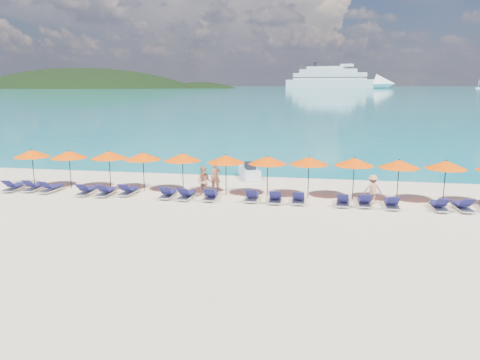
# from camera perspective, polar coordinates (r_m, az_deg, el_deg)

# --- Properties ---
(ground) EXTENTS (1400.00, 1400.00, 0.00)m
(ground) POSITION_cam_1_polar(r_m,az_deg,el_deg) (21.33, -1.42, -4.77)
(ground) COLOR beige
(sea) EXTENTS (1600.00, 1300.00, 0.01)m
(sea) POSITION_cam_1_polar(r_m,az_deg,el_deg) (680.08, 9.95, 11.02)
(sea) COLOR #1FA9B2
(sea) RESTS_ON ground
(headland_main) EXTENTS (374.00, 242.00, 126.50)m
(headland_main) POSITION_cam_1_polar(r_m,az_deg,el_deg) (638.80, -18.50, 7.15)
(headland_main) COLOR black
(headland_main) RESTS_ON ground
(headland_small) EXTENTS (162.00, 126.00, 85.50)m
(headland_small) POSITION_cam_1_polar(r_m,az_deg,el_deg) (601.57, -4.80, 7.75)
(headland_small) COLOR black
(headland_small) RESTS_ON ground
(cruise_ship) EXTENTS (140.05, 73.82, 39.50)m
(cruise_ship) POSITION_cam_1_polar(r_m,az_deg,el_deg) (626.17, 12.07, 11.84)
(cruise_ship) COLOR white
(cruise_ship) RESTS_ON ground
(sailboat_near) EXTENTS (5.54, 1.85, 10.15)m
(sailboat_near) POSITION_cam_1_polar(r_m,az_deg,el_deg) (603.97, 27.05, 9.98)
(sailboat_near) COLOR white
(sailboat_near) RESTS_ON ground
(jetski) EXTENTS (1.87, 2.86, 0.96)m
(jetski) POSITION_cam_1_polar(r_m,az_deg,el_deg) (30.46, 1.15, 1.00)
(jetski) COLOR white
(jetski) RESTS_ON ground
(beachgoer_a) EXTENTS (0.69, 0.58, 1.62)m
(beachgoer_a) POSITION_cam_1_polar(r_m,az_deg,el_deg) (26.64, -2.98, 0.35)
(beachgoer_a) COLOR tan
(beachgoer_a) RESTS_ON ground
(beachgoer_b) EXTENTS (0.86, 0.55, 1.68)m
(beachgoer_b) POSITION_cam_1_polar(r_m,az_deg,el_deg) (25.34, -4.41, -0.19)
(beachgoer_b) COLOR tan
(beachgoer_b) RESTS_ON ground
(beachgoer_c) EXTENTS (1.02, 0.57, 1.50)m
(beachgoer_c) POSITION_cam_1_polar(r_m,az_deg,el_deg) (24.80, 15.86, -1.09)
(beachgoer_c) COLOR tan
(beachgoer_c) RESTS_ON ground
(umbrella_0) EXTENTS (2.10, 2.10, 2.28)m
(umbrella_0) POSITION_cam_1_polar(r_m,az_deg,el_deg) (30.04, -24.04, 2.97)
(umbrella_0) COLOR black
(umbrella_0) RESTS_ON ground
(umbrella_1) EXTENTS (2.10, 2.10, 2.28)m
(umbrella_1) POSITION_cam_1_polar(r_m,az_deg,el_deg) (28.81, -20.13, 2.94)
(umbrella_1) COLOR black
(umbrella_1) RESTS_ON ground
(umbrella_2) EXTENTS (2.10, 2.10, 2.28)m
(umbrella_2) POSITION_cam_1_polar(r_m,az_deg,el_deg) (27.92, -15.69, 2.97)
(umbrella_2) COLOR black
(umbrella_2) RESTS_ON ground
(umbrella_3) EXTENTS (2.10, 2.10, 2.28)m
(umbrella_3) POSITION_cam_1_polar(r_m,az_deg,el_deg) (26.99, -11.75, 2.87)
(umbrella_3) COLOR black
(umbrella_3) RESTS_ON ground
(umbrella_4) EXTENTS (2.10, 2.10, 2.28)m
(umbrella_4) POSITION_cam_1_polar(r_m,az_deg,el_deg) (26.25, -7.03, 2.78)
(umbrella_4) COLOR black
(umbrella_4) RESTS_ON ground
(umbrella_5) EXTENTS (2.10, 2.10, 2.28)m
(umbrella_5) POSITION_cam_1_polar(r_m,az_deg,el_deg) (25.43, -1.73, 2.58)
(umbrella_5) COLOR black
(umbrella_5) RESTS_ON ground
(umbrella_6) EXTENTS (2.10, 2.10, 2.28)m
(umbrella_6) POSITION_cam_1_polar(r_m,az_deg,el_deg) (25.09, 3.38, 2.44)
(umbrella_6) COLOR black
(umbrella_6) RESTS_ON ground
(umbrella_7) EXTENTS (2.10, 2.10, 2.28)m
(umbrella_7) POSITION_cam_1_polar(r_m,az_deg,el_deg) (25.11, 8.39, 2.34)
(umbrella_7) COLOR black
(umbrella_7) RESTS_ON ground
(umbrella_8) EXTENTS (2.10, 2.10, 2.28)m
(umbrella_8) POSITION_cam_1_polar(r_m,az_deg,el_deg) (25.23, 13.77, 2.17)
(umbrella_8) COLOR black
(umbrella_8) RESTS_ON ground
(umbrella_9) EXTENTS (2.10, 2.10, 2.28)m
(umbrella_9) POSITION_cam_1_polar(r_m,az_deg,el_deg) (25.23, 18.83, 1.88)
(umbrella_9) COLOR black
(umbrella_9) RESTS_ON ground
(umbrella_10) EXTENTS (2.10, 2.10, 2.28)m
(umbrella_10) POSITION_cam_1_polar(r_m,az_deg,el_deg) (25.80, 23.83, 1.71)
(umbrella_10) COLOR black
(umbrella_10) RESTS_ON ground
(lounger_0) EXTENTS (0.69, 1.72, 0.66)m
(lounger_0) POSITION_cam_1_polar(r_m,az_deg,el_deg) (29.76, -25.82, -0.74)
(lounger_0) COLOR silver
(lounger_0) RESTS_ON ground
(lounger_1) EXTENTS (0.65, 1.71, 0.66)m
(lounger_1) POSITION_cam_1_polar(r_m,az_deg,el_deg) (29.30, -23.78, -0.75)
(lounger_1) COLOR silver
(lounger_1) RESTS_ON ground
(lounger_2) EXTENTS (0.77, 1.75, 0.66)m
(lounger_2) POSITION_cam_1_polar(r_m,az_deg,el_deg) (28.55, -22.03, -0.91)
(lounger_2) COLOR silver
(lounger_2) RESTS_ON ground
(lounger_3) EXTENTS (0.71, 1.73, 0.66)m
(lounger_3) POSITION_cam_1_polar(r_m,az_deg,el_deg) (27.21, -18.19, -1.23)
(lounger_3) COLOR silver
(lounger_3) RESTS_ON ground
(lounger_4) EXTENTS (0.65, 1.71, 0.66)m
(lounger_4) POSITION_cam_1_polar(r_m,az_deg,el_deg) (26.68, -15.99, -1.34)
(lounger_4) COLOR silver
(lounger_4) RESTS_ON ground
(lounger_5) EXTENTS (0.68, 1.72, 0.66)m
(lounger_5) POSITION_cam_1_polar(r_m,az_deg,el_deg) (26.55, -13.41, -1.27)
(lounger_5) COLOR silver
(lounger_5) RESTS_ON ground
(lounger_6) EXTENTS (0.63, 1.71, 0.66)m
(lounger_6) POSITION_cam_1_polar(r_m,az_deg,el_deg) (25.46, -8.76, -1.63)
(lounger_6) COLOR silver
(lounger_6) RESTS_ON ground
(lounger_7) EXTENTS (0.72, 1.74, 0.66)m
(lounger_7) POSITION_cam_1_polar(r_m,az_deg,el_deg) (25.05, -6.52, -1.79)
(lounger_7) COLOR silver
(lounger_7) RESTS_ON ground
(lounger_8) EXTENTS (0.75, 1.74, 0.66)m
(lounger_8) POSITION_cam_1_polar(r_m,az_deg,el_deg) (24.77, -3.57, -1.89)
(lounger_8) COLOR silver
(lounger_8) RESTS_ON ground
(lounger_9) EXTENTS (0.68, 1.72, 0.66)m
(lounger_9) POSITION_cam_1_polar(r_m,az_deg,el_deg) (24.54, 1.49, -2.00)
(lounger_9) COLOR silver
(lounger_9) RESTS_ON ground
(lounger_10) EXTENTS (0.72, 1.73, 0.66)m
(lounger_10) POSITION_cam_1_polar(r_m,az_deg,el_deg) (24.26, 4.31, -2.19)
(lounger_10) COLOR silver
(lounger_10) RESTS_ON ground
(lounger_11) EXTENTS (0.68, 1.72, 0.66)m
(lounger_11) POSITION_cam_1_polar(r_m,az_deg,el_deg) (24.26, 7.14, -2.26)
(lounger_11) COLOR silver
(lounger_11) RESTS_ON ground
(lounger_12) EXTENTS (0.72, 1.73, 0.66)m
(lounger_12) POSITION_cam_1_polar(r_m,az_deg,el_deg) (24.16, 12.43, -2.50)
(lounger_12) COLOR silver
(lounger_12) RESTS_ON ground
(lounger_13) EXTENTS (0.63, 1.70, 0.66)m
(lounger_13) POSITION_cam_1_polar(r_m,az_deg,el_deg) (24.32, 14.95, -2.53)
(lounger_13) COLOR silver
(lounger_13) RESTS_ON ground
(lounger_14) EXTENTS (0.63, 1.70, 0.66)m
(lounger_14) POSITION_cam_1_polar(r_m,az_deg,el_deg) (24.28, 18.00, -2.73)
(lounger_14) COLOR silver
(lounger_14) RESTS_ON ground
(lounger_15) EXTENTS (0.68, 1.72, 0.66)m
(lounger_15) POSITION_cam_1_polar(r_m,az_deg,el_deg) (24.70, 23.08, -2.87)
(lounger_15) COLOR silver
(lounger_15) RESTS_ON ground
(lounger_16) EXTENTS (0.79, 1.75, 0.66)m
(lounger_16) POSITION_cam_1_polar(r_m,az_deg,el_deg) (25.06, 25.49, -2.87)
(lounger_16) COLOR silver
(lounger_16) RESTS_ON ground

